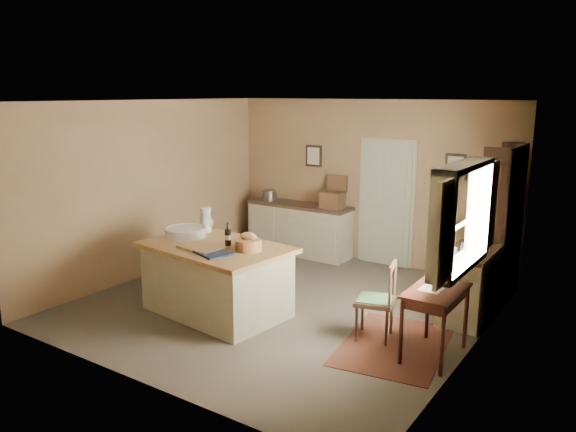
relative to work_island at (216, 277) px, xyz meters
name	(u,v)px	position (x,y,z in m)	size (l,w,h in m)	color
ground	(283,305)	(0.57, 0.70, -0.48)	(5.00, 5.00, 0.00)	#5F5648
wall_back	(368,182)	(0.57, 3.20, 0.87)	(5.00, 0.10, 2.70)	#9C7954
wall_front	(133,251)	(0.57, -1.80, 0.87)	(5.00, 0.10, 2.70)	#9C7954
wall_left	(150,189)	(-1.93, 0.70, 0.87)	(0.10, 5.00, 2.70)	#9C7954
wall_right	(478,233)	(3.07, 0.70, 0.87)	(0.10, 5.00, 2.70)	#9C7954
ceiling	(283,101)	(0.57, 0.70, 2.22)	(5.00, 5.00, 0.00)	silver
door	(386,202)	(0.92, 3.17, 0.57)	(0.97, 0.06, 2.11)	#ABAF96
framed_prints	(379,161)	(0.77, 3.18, 1.24)	(2.82, 0.02, 0.38)	black
window	(466,217)	(3.00, 0.50, 1.07)	(0.25, 1.99, 1.12)	#BDB897
work_island	(216,277)	(0.00, 0.00, 0.00)	(1.99, 1.42, 1.20)	#BDB897
sideboard	(300,227)	(-0.58, 2.90, 0.00)	(1.91, 0.55, 1.18)	#BDB897
rug	(394,345)	(2.32, 0.37, -0.48)	(1.10, 1.60, 0.01)	#50231A
writing_desk	(436,298)	(2.77, 0.37, 0.18)	(0.52, 0.85, 0.82)	black
desk_chair	(375,301)	(2.04, 0.42, -0.02)	(0.43, 0.43, 0.91)	black
right_cabinet	(468,285)	(2.77, 1.58, -0.02)	(0.55, 0.99, 0.99)	#BDB897
shelving_unit	(505,224)	(2.93, 2.58, 0.58)	(0.36, 0.96, 2.13)	black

